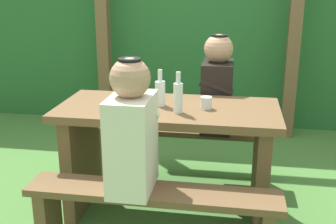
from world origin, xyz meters
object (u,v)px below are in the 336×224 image
(bench_far, at_px, (179,142))
(drinking_glass, at_px, (206,103))
(bottle_right, at_px, (178,97))
(cell_phone, at_px, (138,102))
(bottle_center, at_px, (137,92))
(picnic_table, at_px, (168,142))
(bottle_left, at_px, (160,92))
(person_black_coat, at_px, (217,87))
(bench_near, at_px, (153,210))
(person_white_shirt, at_px, (132,131))

(bench_far, bearing_deg, drinking_glass, -65.11)
(bottle_right, height_order, cell_phone, bottle_right)
(bottle_center, relative_size, cell_phone, 1.65)
(picnic_table, relative_size, bench_far, 1.00)
(bench_far, relative_size, drinking_glass, 18.36)
(bench_far, xyz_separation_m, bottle_right, (0.08, -0.63, 0.54))
(bottle_left, xyz_separation_m, bottle_center, (-0.14, -0.03, 0.00))
(bottle_left, xyz_separation_m, bottle_right, (0.13, -0.13, 0.01))
(person_black_coat, height_order, bottle_right, person_black_coat)
(bench_far, relative_size, bottle_right, 5.57)
(person_black_coat, bearing_deg, bench_near, -105.49)
(cell_phone, bearing_deg, bottle_center, -90.33)
(bench_near, relative_size, person_white_shirt, 1.95)
(cell_phone, bearing_deg, person_black_coat, 32.58)
(person_black_coat, distance_m, bottle_right, 0.67)
(bottle_center, height_order, cell_phone, bottle_center)
(person_black_coat, relative_size, drinking_glass, 9.43)
(picnic_table, height_order, person_white_shirt, person_white_shirt)
(bottle_left, bearing_deg, picnic_table, -11.05)
(bench_near, xyz_separation_m, person_black_coat, (0.28, 1.02, 0.45))
(person_black_coat, relative_size, bottle_left, 3.08)
(bottle_left, bearing_deg, bottle_center, -168.22)
(bench_near, bearing_deg, cell_phone, 110.09)
(person_black_coat, bearing_deg, bottle_left, -123.90)
(picnic_table, bearing_deg, bottle_left, 168.95)
(bottle_left, bearing_deg, drinking_glass, -3.52)
(drinking_glass, xyz_separation_m, cell_phone, (-0.45, 0.07, -0.03))
(bench_far, relative_size, person_black_coat, 1.95)
(bench_near, bearing_deg, bottle_center, 111.78)
(bench_far, relative_size, bottle_left, 5.99)
(picnic_table, height_order, bottle_center, bottle_center)
(bottle_left, distance_m, bottle_center, 0.15)
(bench_far, distance_m, drinking_glass, 0.75)
(bench_near, xyz_separation_m, bottle_center, (-0.20, 0.49, 0.53))
(bottle_center, bearing_deg, bench_far, 69.72)
(person_white_shirt, bearing_deg, bottle_left, 83.78)
(bench_far, height_order, bottle_center, bottle_center)
(bench_near, height_order, cell_phone, cell_phone)
(person_white_shirt, bearing_deg, bottle_center, 100.20)
(bottle_right, xyz_separation_m, cell_phone, (-0.29, 0.18, -0.10))
(bench_far, distance_m, cell_phone, 0.67)
(picnic_table, xyz_separation_m, bottle_right, (0.08, -0.12, 0.34))
(picnic_table, height_order, bench_far, picnic_table)
(person_black_coat, bearing_deg, bench_far, 179.33)
(person_white_shirt, bearing_deg, bench_near, -1.74)
(bottle_right, bearing_deg, bench_near, -101.62)
(bench_near, relative_size, person_black_coat, 1.95)
(bottle_center, bearing_deg, bench_near, -68.22)
(person_white_shirt, xyz_separation_m, bottle_center, (-0.09, 0.49, 0.08))
(bench_far, height_order, person_black_coat, person_black_coat)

